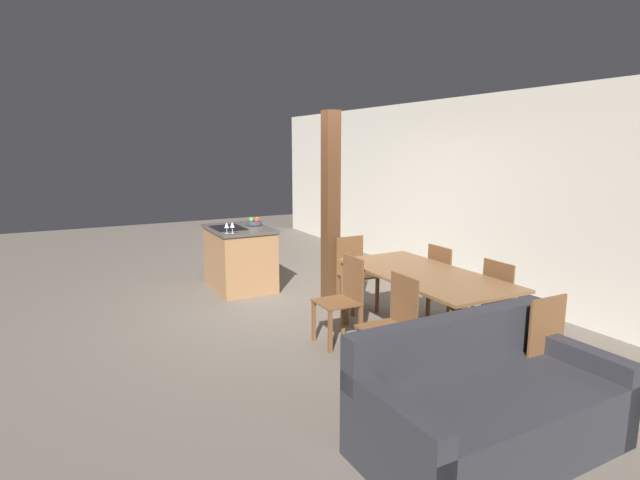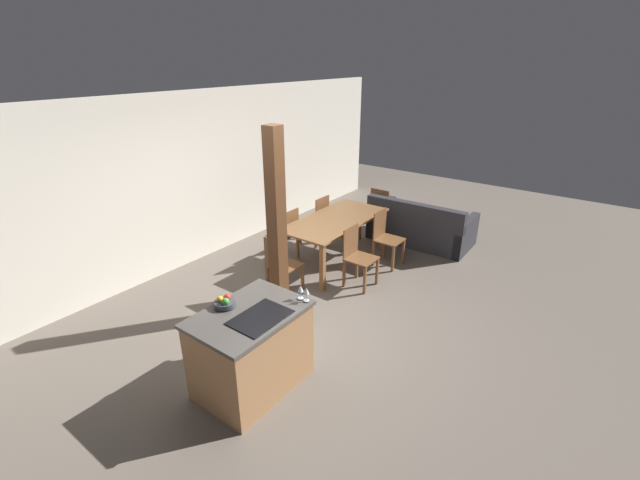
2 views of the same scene
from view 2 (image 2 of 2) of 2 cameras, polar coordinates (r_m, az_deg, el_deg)
ground_plane at (r=5.54m, az=-2.07°, el=-11.57°), size 16.00×16.00×0.00m
wall_back at (r=6.85m, az=-20.55°, el=6.49°), size 11.20×0.08×2.70m
kitchen_island at (r=4.51m, az=-9.11°, el=-14.19°), size 1.12×0.80×0.89m
fruit_bowl at (r=4.37m, az=-12.56°, el=-8.10°), size 0.21×0.21×0.11m
wine_glass_near at (r=4.31m, az=-1.83°, el=-6.86°), size 0.06×0.06×0.15m
wine_glass_middle at (r=4.35m, az=-2.62°, el=-6.56°), size 0.06×0.06×0.15m
dining_table at (r=6.89m, az=2.05°, el=2.09°), size 1.91×0.92×0.76m
dining_chair_near_left at (r=6.29m, az=4.97°, el=-2.04°), size 0.40×0.40×0.90m
dining_chair_near_right at (r=6.98m, az=8.70°, el=0.42°), size 0.40×0.40×0.90m
dining_chair_far_left at (r=7.04m, az=-4.59°, el=0.83°), size 0.40×0.40×0.90m
dining_chair_far_right at (r=7.66m, az=-0.39°, el=2.82°), size 0.40×0.40×0.90m
dining_chair_head_end at (r=6.02m, az=-5.19°, el=-3.32°), size 0.40×0.40×0.90m
dining_chair_foot_end at (r=8.02m, az=7.44°, el=3.58°), size 0.40×0.40×0.90m
couch at (r=8.03m, az=13.21°, el=1.69°), size 0.95×1.81×0.83m
timber_post at (r=5.41m, az=-5.81°, el=2.14°), size 0.18×0.18×2.44m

